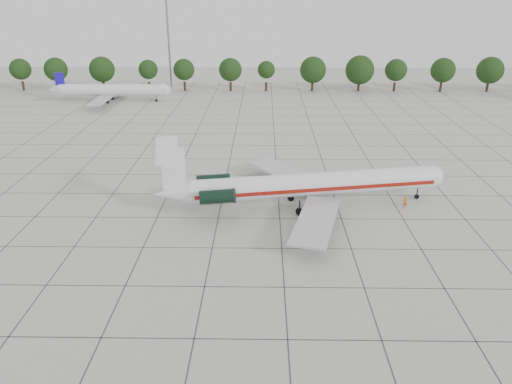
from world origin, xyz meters
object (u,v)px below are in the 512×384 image
(bg_airliner_b, at_px, (112,90))
(floodlight_mast, at_px, (168,37))
(main_airliner, at_px, (300,185))
(ground_crew, at_px, (405,202))

(bg_airliner_b, distance_m, floodlight_mast, 27.05)
(main_airliner, bearing_deg, floodlight_mast, 99.51)
(main_airliner, height_order, bg_airliner_b, main_airliner)
(ground_crew, bearing_deg, bg_airliner_b, -57.97)
(ground_crew, distance_m, floodlight_mast, 100.92)
(ground_crew, height_order, floodlight_mast, floodlight_mast)
(main_airliner, relative_size, floodlight_mast, 1.55)
(ground_crew, relative_size, bg_airliner_b, 0.06)
(main_airliner, xyz_separation_m, floodlight_mast, (-32.72, 88.40, 10.98))
(ground_crew, bearing_deg, floodlight_mast, -71.27)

